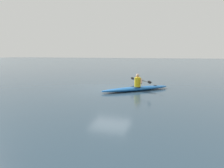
# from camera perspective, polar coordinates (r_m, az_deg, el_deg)

# --- Properties ---
(ground_plane) EXTENTS (160.00, 160.00, 0.00)m
(ground_plane) POSITION_cam_1_polar(r_m,az_deg,el_deg) (13.07, -0.45, -1.20)
(ground_plane) COLOR #283D4C
(kayak) EXTENTS (3.88, 3.51, 0.24)m
(kayak) POSITION_cam_1_polar(r_m,az_deg,el_deg) (12.31, 6.86, -1.30)
(kayak) COLOR #1959A5
(kayak) RESTS_ON ground
(kayaker) EXTENTS (1.55, 1.77, 0.78)m
(kayaker) POSITION_cam_1_polar(r_m,az_deg,el_deg) (12.30, 7.30, 0.79)
(kayaker) COLOR yellow
(kayaker) RESTS_ON kayak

